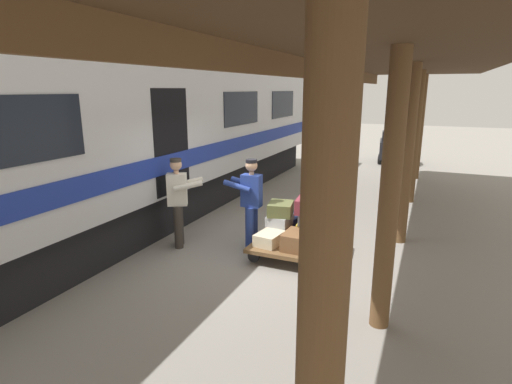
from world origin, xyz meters
TOP-DOWN VIEW (x-y plane):
  - ground_plane at (0.00, 0.00)m, footprint 60.00×60.00m
  - platform_canopy at (-2.03, 0.00)m, footprint 3.20×16.70m
  - train_car at (3.58, 0.00)m, footprint 3.02×17.93m
  - luggage_cart at (-0.30, -0.25)m, footprint 1.15×1.80m
  - suitcase_orange_carryall at (-0.04, -0.25)m, footprint 0.43×0.56m
  - suitcase_cream_canvas at (-0.04, 0.24)m, footprint 0.45×0.57m
  - suitcase_maroon_trunk at (-0.56, -0.75)m, footprint 0.41×0.49m
  - suitcase_red_plastic at (-0.56, -0.25)m, footprint 0.46×0.50m
  - suitcase_brown_leather at (-0.56, 0.24)m, footprint 0.46×0.57m
  - suitcase_navy_fabric at (-0.04, -0.75)m, footprint 0.54×0.63m
  - suitcase_yellow_case at (-0.58, -0.24)m, footprint 0.37×0.42m
  - suitcase_gray_aluminum at (-0.05, -0.26)m, footprint 0.41×0.50m
  - suitcase_olive_duffel at (-0.05, -0.29)m, footprint 0.52×0.59m
  - suitcase_slate_roller at (-0.59, -0.24)m, footprint 0.45×0.52m
  - suitcase_burgundy_valise at (-0.59, -0.24)m, footprint 0.48×0.54m
  - suitcase_black_hardshell at (-0.55, -0.77)m, footprint 0.50×0.47m
  - porter_in_overalls at (0.49, -0.13)m, footprint 0.67×0.44m
  - porter_by_door at (1.76, 0.34)m, footprint 0.74×0.62m
  - baggage_tug at (-1.11, -10.78)m, footprint 1.28×1.81m

SIDE VIEW (x-z plane):
  - ground_plane at x=0.00m, z-range 0.00..0.00m
  - luggage_cart at x=-0.30m, z-range 0.10..0.38m
  - suitcase_red_plastic at x=-0.56m, z-range 0.28..0.45m
  - suitcase_orange_carryall at x=-0.04m, z-range 0.28..0.47m
  - suitcase_cream_canvas at x=-0.04m, z-range 0.28..0.49m
  - suitcase_maroon_trunk at x=-0.56m, z-range 0.28..0.50m
  - suitcase_navy_fabric at x=-0.04m, z-range 0.28..0.55m
  - suitcase_brown_leather at x=-0.56m, z-range 0.28..0.57m
  - suitcase_yellow_case at x=-0.58m, z-range 0.45..0.60m
  - suitcase_gray_aluminum at x=-0.05m, z-range 0.47..0.67m
  - suitcase_black_hardshell at x=-0.55m, z-range 0.50..0.67m
  - baggage_tug at x=-1.11m, z-range -0.02..1.28m
  - suitcase_slate_roller at x=-0.59m, z-range 0.60..0.79m
  - suitcase_olive_duffel at x=-0.05m, z-range 0.67..0.90m
  - suitcase_burgundy_valise at x=-0.59m, z-range 0.79..1.05m
  - porter_in_overalls at x=0.49m, z-range 0.07..1.78m
  - porter_by_door at x=1.76m, z-range 0.07..1.78m
  - train_car at x=3.58m, z-range 0.06..4.06m
  - platform_canopy at x=-2.03m, z-range 1.48..5.04m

